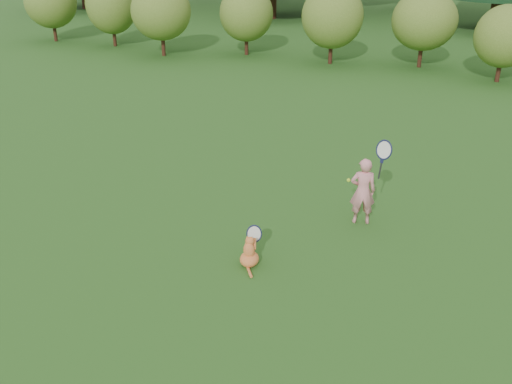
% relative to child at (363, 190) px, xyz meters
% --- Properties ---
extents(ground, '(100.00, 100.00, 0.00)m').
position_rel_child_xyz_m(ground, '(-1.77, -1.65, -0.60)').
color(ground, '#1D4C15').
rests_on(ground, ground).
extents(shrub_row, '(28.00, 3.00, 2.80)m').
position_rel_child_xyz_m(shrub_row, '(-1.77, 11.35, 0.80)').
color(shrub_row, '#506920').
rests_on(shrub_row, ground).
extents(child, '(0.68, 0.45, 1.72)m').
position_rel_child_xyz_m(child, '(0.00, 0.00, 0.00)').
color(child, pink).
rests_on(child, ground).
extents(cat, '(0.36, 0.66, 0.64)m').
position_rel_child_xyz_m(cat, '(-1.32, -1.84, -0.36)').
color(cat, orange).
rests_on(cat, ground).
extents(tennis_ball, '(0.06, 0.06, 0.06)m').
position_rel_child_xyz_m(tennis_ball, '(-0.27, 0.10, 0.09)').
color(tennis_ball, '#A9D619').
rests_on(tennis_ball, ground).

